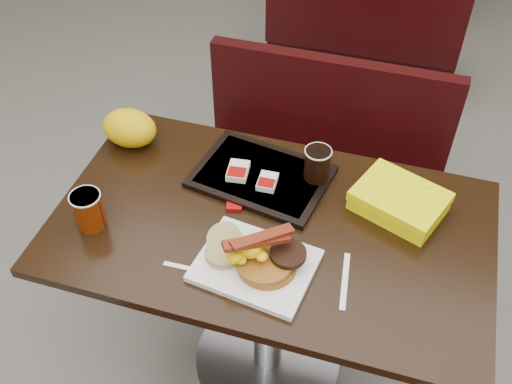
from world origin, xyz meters
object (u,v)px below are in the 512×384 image
(coffee_cup_near, at_px, (88,210))
(hashbrown_sleeve_left, at_px, (238,171))
(coffee_cup_far, at_px, (317,164))
(bench_far_s, at_px, (366,20))
(tray, at_px, (261,176))
(hashbrown_sleeve_right, at_px, (267,182))
(fork, at_px, (181,267))
(paper_bag, at_px, (130,128))
(platter, at_px, (255,265))
(table_near, at_px, (269,301))
(knife, at_px, (345,281))
(pancake_stack, at_px, (267,263))
(bench_near_n, at_px, (317,164))
(clamshell, at_px, (399,201))

(coffee_cup_near, bearing_deg, hashbrown_sleeve_left, 41.61)
(coffee_cup_far, bearing_deg, bench_far_s, 92.67)
(bench_far_s, xyz_separation_m, coffee_cup_far, (0.08, -1.70, 0.46))
(tray, height_order, hashbrown_sleeve_right, hashbrown_sleeve_right)
(fork, height_order, paper_bag, paper_bag)
(platter, bearing_deg, bench_far_s, 97.62)
(table_near, relative_size, knife, 6.75)
(platter, distance_m, hashbrown_sleeve_left, 0.34)
(fork, bearing_deg, pancake_stack, 12.55)
(hashbrown_sleeve_left, bearing_deg, bench_near_n, 69.03)
(knife, distance_m, paper_bag, 0.82)
(tray, xyz_separation_m, clamshell, (0.40, -0.01, 0.02))
(table_near, distance_m, bench_near_n, 0.70)
(table_near, distance_m, hashbrown_sleeve_left, 0.45)
(pancake_stack, relative_size, coffee_cup_far, 1.51)
(hashbrown_sleeve_left, height_order, coffee_cup_far, coffee_cup_far)
(platter, bearing_deg, clamshell, 51.75)
(platter, height_order, coffee_cup_near, coffee_cup_near)
(pancake_stack, distance_m, hashbrown_sleeve_left, 0.35)
(paper_bag, bearing_deg, coffee_cup_far, -0.25)
(bench_near_n, bearing_deg, coffee_cup_near, -119.12)
(bench_far_s, bearing_deg, bench_near_n, -90.00)
(fork, height_order, tray, tray)
(platter, bearing_deg, coffee_cup_near, -174.04)
(table_near, height_order, paper_bag, paper_bag)
(tray, height_order, hashbrown_sleeve_left, hashbrown_sleeve_left)
(clamshell, height_order, paper_bag, paper_bag)
(table_near, relative_size, bench_near_n, 1.20)
(table_near, relative_size, paper_bag, 7.00)
(bench_far_s, xyz_separation_m, tray, (-0.08, -1.74, 0.40))
(table_near, xyz_separation_m, platter, (0.00, -0.16, 0.38))
(pancake_stack, xyz_separation_m, coffee_cup_far, (0.05, 0.36, 0.04))
(table_near, height_order, platter, platter)
(platter, height_order, fork, platter)
(tray, xyz_separation_m, paper_bag, (-0.44, 0.04, 0.05))
(table_near, distance_m, tray, 0.42)
(coffee_cup_near, xyz_separation_m, hashbrown_sleeve_right, (0.42, 0.27, -0.03))
(pancake_stack, height_order, coffee_cup_far, coffee_cup_far)
(knife, relative_size, clamshell, 0.74)
(fork, relative_size, knife, 0.74)
(bench_far_s, height_order, hashbrown_sleeve_left, hashbrown_sleeve_left)
(bench_near_n, height_order, platter, platter)
(platter, distance_m, clamshell, 0.45)
(clamshell, bearing_deg, table_near, -133.19)
(bench_near_n, xyz_separation_m, pancake_stack, (0.03, -0.86, 0.42))
(hashbrown_sleeve_left, height_order, paper_bag, paper_bag)
(coffee_cup_near, distance_m, fork, 0.30)
(bench_near_n, bearing_deg, pancake_stack, -87.75)
(platter, distance_m, paper_bag, 0.63)
(table_near, height_order, tray, tray)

